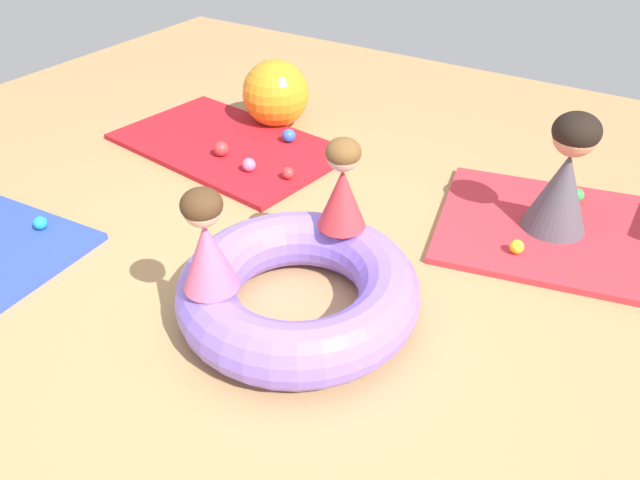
# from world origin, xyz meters

# --- Properties ---
(ground_plane) EXTENTS (8.00, 8.00, 0.00)m
(ground_plane) POSITION_xyz_m (0.00, 0.00, 0.00)
(ground_plane) COLOR tan
(gym_mat_center_rear) EXTENTS (1.79, 1.22, 0.04)m
(gym_mat_center_rear) POSITION_xyz_m (-1.36, 1.33, 0.02)
(gym_mat_center_rear) COLOR #B21923
(gym_mat_center_rear) RESTS_ON ground
(gym_mat_near_left) EXTENTS (1.52, 1.39, 0.04)m
(gym_mat_near_left) POSITION_xyz_m (1.01, 1.48, 0.02)
(gym_mat_near_left) COLOR red
(gym_mat_near_left) RESTS_ON ground
(inflatable_cushion) EXTENTS (1.19, 1.19, 0.30)m
(inflatable_cushion) POSITION_xyz_m (0.14, 0.07, 0.15)
(inflatable_cushion) COLOR #8466E0
(inflatable_cushion) RESTS_ON ground
(child_in_red) EXTENTS (0.36, 0.36, 0.49)m
(child_in_red) POSITION_xyz_m (0.14, 0.48, 0.54)
(child_in_red) COLOR red
(child_in_red) RESTS_ON inflatable_cushion
(child_in_pink) EXTENTS (0.29, 0.29, 0.50)m
(child_in_pink) POSITION_xyz_m (-0.11, -0.26, 0.54)
(child_in_pink) COLOR #E5608E
(child_in_pink) RESTS_ON inflatable_cushion
(adult_seated) EXTENTS (0.44, 0.44, 0.72)m
(adult_seated) POSITION_xyz_m (1.01, 1.48, 0.39)
(adult_seated) COLOR #4C4751
(adult_seated) RESTS_ON gym_mat_near_left
(play_ball_red) EXTENTS (0.11, 0.11, 0.11)m
(play_ball_red) POSITION_xyz_m (-1.25, 1.14, 0.09)
(play_ball_red) COLOR red
(play_ball_red) RESTS_ON gym_mat_center_rear
(play_ball_teal) EXTENTS (0.08, 0.08, 0.08)m
(play_ball_teal) POSITION_xyz_m (-1.55, -0.16, 0.08)
(play_ball_teal) COLOR teal
(play_ball_teal) RESTS_ON gym_mat_far_right
(play_ball_pink) EXTENTS (0.09, 0.09, 0.09)m
(play_ball_pink) POSITION_xyz_m (-0.94, 1.07, 0.09)
(play_ball_pink) COLOR pink
(play_ball_pink) RESTS_ON gym_mat_center_rear
(play_ball_blue) EXTENTS (0.10, 0.10, 0.10)m
(play_ball_blue) POSITION_xyz_m (-0.97, 1.59, 0.09)
(play_ball_blue) COLOR blue
(play_ball_blue) RESTS_ON gym_mat_center_rear
(play_ball_green) EXTENTS (0.09, 0.09, 0.09)m
(play_ball_green) POSITION_xyz_m (1.06, 1.86, 0.08)
(play_ball_green) COLOR green
(play_ball_green) RESTS_ON gym_mat_near_left
(play_ball_yellow) EXTENTS (0.08, 0.08, 0.08)m
(play_ball_yellow) POSITION_xyz_m (0.91, 1.11, 0.08)
(play_ball_yellow) COLOR yellow
(play_ball_yellow) RESTS_ON gym_mat_near_left
(play_ball_red_second) EXTENTS (0.08, 0.08, 0.08)m
(play_ball_red_second) POSITION_xyz_m (-0.66, 1.12, 0.08)
(play_ball_red_second) COLOR red
(play_ball_red_second) RESTS_ON gym_mat_center_rear
(exercise_ball_large) EXTENTS (0.53, 0.53, 0.53)m
(exercise_ball_large) POSITION_xyz_m (-1.29, 1.87, 0.26)
(exercise_ball_large) COLOR orange
(exercise_ball_large) RESTS_ON ground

